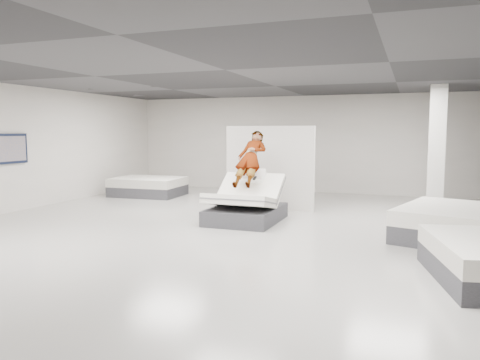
# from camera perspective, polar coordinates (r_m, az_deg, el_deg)

# --- Properties ---
(room) EXTENTS (14.00, 14.04, 3.20)m
(room) POSITION_cam_1_polar(r_m,az_deg,el_deg) (9.13, -1.80, 3.25)
(room) COLOR #A3A09A
(room) RESTS_ON ground
(hero_bed) EXTENTS (1.46, 1.92, 1.16)m
(hero_bed) POSITION_cam_1_polar(r_m,az_deg,el_deg) (10.52, 0.73, -3.15)
(hero_bed) COLOR #3E3E44
(hero_bed) RESTS_ON floor
(person) EXTENTS (0.61, 1.46, 1.48)m
(person) POSITION_cam_1_polar(r_m,az_deg,el_deg) (10.72, 1.30, 1.51)
(person) COLOR slate
(person) RESTS_ON hero_bed
(remote) EXTENTS (0.05, 0.14, 0.08)m
(remote) POSITION_cam_1_polar(r_m,az_deg,el_deg) (10.34, 1.81, 0.23)
(remote) COLOR black
(remote) RESTS_ON person
(divider_panel) EXTENTS (2.39, 0.20, 2.17)m
(divider_panel) POSITION_cam_1_polar(r_m,az_deg,el_deg) (12.17, 3.59, 1.49)
(divider_panel) COLOR silver
(divider_panel) RESTS_ON floor
(flat_bed_right_far) EXTENTS (2.26, 2.64, 0.62)m
(flat_bed_right_far) POSITION_cam_1_polar(r_m,az_deg,el_deg) (9.69, 24.38, -4.81)
(flat_bed_right_far) COLOR #3E3E44
(flat_bed_right_far) RESTS_ON floor
(flat_bed_left_far) EXTENTS (2.16, 1.67, 0.57)m
(flat_bed_left_far) POSITION_cam_1_polar(r_m,az_deg,el_deg) (15.05, -11.12, -0.80)
(flat_bed_left_far) COLOR #3E3E44
(flat_bed_left_far) RESTS_ON floor
(column) EXTENTS (0.40, 0.40, 3.20)m
(column) POSITION_cam_1_polar(r_m,az_deg,el_deg) (12.97, 22.84, 3.60)
(column) COLOR silver
(column) RESTS_ON floor
(wall_poster) EXTENTS (0.06, 0.95, 0.75)m
(wall_poster) POSITION_cam_1_polar(r_m,az_deg,el_deg) (12.96, -26.05, 3.46)
(wall_poster) COLOR black
(wall_poster) RESTS_ON wall_left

